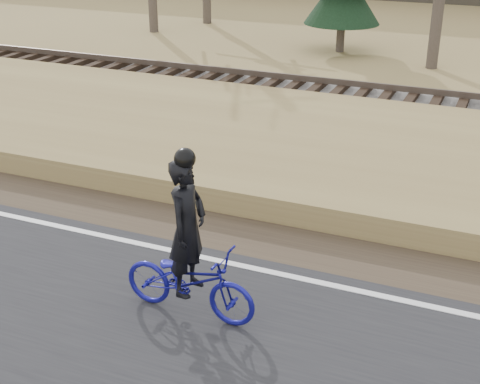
% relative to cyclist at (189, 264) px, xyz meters
% --- Properties ---
extents(ground, '(120.00, 120.00, 0.00)m').
position_rel_cyclist_xyz_m(ground, '(1.74, 1.16, -0.79)').
color(ground, olive).
rests_on(ground, ground).
extents(edge_line, '(120.00, 0.12, 0.01)m').
position_rel_cyclist_xyz_m(edge_line, '(1.74, 1.36, -0.72)').
color(edge_line, silver).
rests_on(edge_line, road).
extents(shoulder, '(120.00, 1.60, 0.04)m').
position_rel_cyclist_xyz_m(shoulder, '(1.74, 2.36, -0.77)').
color(shoulder, '#473A2B').
rests_on(shoulder, ground).
extents(embankment, '(120.00, 5.00, 0.44)m').
position_rel_cyclist_xyz_m(embankment, '(1.74, 5.36, -0.57)').
color(embankment, olive).
rests_on(embankment, ground).
extents(ballast, '(120.00, 3.00, 0.45)m').
position_rel_cyclist_xyz_m(ballast, '(1.74, 9.16, -0.56)').
color(ballast, slate).
rests_on(ballast, ground).
extents(railroad, '(120.00, 2.40, 0.29)m').
position_rel_cyclist_xyz_m(railroad, '(1.74, 9.16, -0.26)').
color(railroad, black).
rests_on(railroad, ballast).
extents(cyclist, '(1.85, 0.69, 2.28)m').
position_rel_cyclist_xyz_m(cyclist, '(0.00, 0.00, 0.00)').
color(cyclist, navy).
rests_on(cyclist, road).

